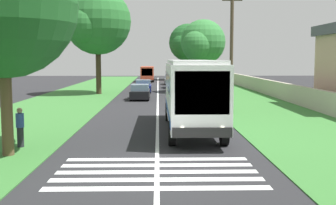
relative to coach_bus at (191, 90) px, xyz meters
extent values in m
plane|color=#262628|center=(-7.69, 1.80, -2.15)|extent=(160.00, 160.00, 0.00)
cube|color=#387533|center=(7.31, 10.00, -2.13)|extent=(120.00, 8.00, 0.04)
cube|color=#387533|center=(7.31, -6.40, -2.13)|extent=(120.00, 8.00, 0.04)
cube|color=silver|center=(7.31, 1.80, -2.14)|extent=(110.00, 0.16, 0.01)
cube|color=white|center=(-0.03, 0.00, -0.05)|extent=(11.00, 2.50, 2.90)
cube|color=slate|center=(0.27, 0.00, 0.48)|extent=(9.68, 2.54, 0.85)
cube|color=slate|center=(-5.49, 0.00, 0.30)|extent=(0.08, 2.20, 1.74)
cube|color=#1E4C9E|center=(-0.03, 0.00, -1.05)|extent=(10.78, 2.53, 0.36)
cube|color=white|center=(-0.03, 0.00, 1.49)|extent=(10.56, 2.30, 0.18)
cube|color=black|center=(-5.61, 0.00, -1.28)|extent=(0.16, 2.40, 0.40)
sphere|color=#F2EDCC|center=(-5.55, 0.80, -1.15)|extent=(0.24, 0.24, 0.24)
sphere|color=#F2EDCC|center=(-5.55, -0.81, -1.15)|extent=(0.24, 0.24, 0.24)
cylinder|color=black|center=(-3.93, 1.15, -1.60)|extent=(1.10, 0.32, 1.10)
cylinder|color=black|center=(3.47, 1.15, -1.60)|extent=(1.10, 0.32, 1.10)
cylinder|color=black|center=(-3.93, -1.15, -1.60)|extent=(1.10, 0.32, 1.10)
cylinder|color=black|center=(3.47, -1.15, -1.60)|extent=(1.10, 0.32, 1.10)
cube|color=silver|center=(-10.08, 1.80, -2.14)|extent=(0.45, 6.80, 0.01)
cube|color=silver|center=(-9.18, 1.80, -2.14)|extent=(0.45, 6.80, 0.01)
cube|color=silver|center=(-8.28, 1.80, -2.14)|extent=(0.45, 6.80, 0.01)
cube|color=silver|center=(-7.38, 1.80, -2.14)|extent=(0.45, 6.80, 0.01)
cube|color=silver|center=(-6.48, 1.80, -2.14)|extent=(0.45, 6.80, 0.01)
cube|color=black|center=(17.14, 3.45, -1.62)|extent=(4.30, 1.75, 0.70)
cube|color=slate|center=(17.04, 3.45, -0.99)|extent=(2.00, 1.61, 0.55)
cylinder|color=black|center=(15.79, 4.23, -1.83)|extent=(0.64, 0.22, 0.64)
cylinder|color=black|center=(18.49, 4.23, -1.83)|extent=(0.64, 0.22, 0.64)
cylinder|color=black|center=(15.79, 2.67, -1.83)|extent=(0.64, 0.22, 0.64)
cylinder|color=black|center=(18.49, 2.67, -1.83)|extent=(0.64, 0.22, 0.64)
cube|color=navy|center=(25.53, 3.45, -1.62)|extent=(4.30, 1.75, 0.70)
cube|color=slate|center=(25.43, 3.45, -0.99)|extent=(2.00, 1.61, 0.55)
cylinder|color=black|center=(24.18, 4.23, -1.83)|extent=(0.64, 0.22, 0.64)
cylinder|color=black|center=(26.88, 4.23, -1.83)|extent=(0.64, 0.22, 0.64)
cylinder|color=black|center=(24.18, 2.67, -1.83)|extent=(0.64, 0.22, 0.64)
cylinder|color=black|center=(26.88, 2.67, -1.83)|extent=(0.64, 0.22, 0.64)
cube|color=navy|center=(32.87, -0.12, -1.62)|extent=(4.30, 1.75, 0.70)
cube|color=slate|center=(32.77, -0.12, -0.99)|extent=(2.00, 1.61, 0.55)
cylinder|color=black|center=(31.52, 0.66, -1.83)|extent=(0.64, 0.22, 0.64)
cylinder|color=black|center=(34.22, 0.66, -1.83)|extent=(0.64, 0.22, 0.64)
cylinder|color=black|center=(31.52, -0.90, -1.83)|extent=(0.64, 0.22, 0.64)
cylinder|color=black|center=(34.22, -0.90, -1.83)|extent=(0.64, 0.22, 0.64)
cube|color=gray|center=(40.27, -0.08, -1.62)|extent=(4.30, 1.75, 0.70)
cube|color=slate|center=(40.17, -0.08, -0.99)|extent=(2.00, 1.61, 0.55)
cylinder|color=black|center=(38.92, 0.70, -1.83)|extent=(0.64, 0.22, 0.64)
cylinder|color=black|center=(41.62, 0.70, -1.83)|extent=(0.64, 0.22, 0.64)
cylinder|color=black|center=(38.92, -0.86, -1.83)|extent=(0.64, 0.22, 0.64)
cylinder|color=black|center=(41.62, -0.86, -1.83)|extent=(0.64, 0.22, 0.64)
cube|color=#CC4C33|center=(47.75, 3.54, -0.67)|extent=(6.00, 2.10, 2.10)
cube|color=slate|center=(47.95, 3.54, -0.29)|extent=(5.04, 2.13, 0.70)
cube|color=slate|center=(44.78, 3.54, -0.46)|extent=(0.06, 1.76, 1.18)
cylinder|color=black|center=(45.85, 4.49, -1.77)|extent=(0.76, 0.24, 0.76)
cylinder|color=black|center=(49.65, 4.49, -1.77)|extent=(0.76, 0.24, 0.76)
cylinder|color=black|center=(45.85, 2.59, -1.77)|extent=(0.76, 0.24, 0.76)
cylinder|color=black|center=(49.65, 2.59, -1.77)|extent=(0.76, 0.24, 0.76)
cylinder|color=brown|center=(-5.80, 7.63, 0.03)|extent=(0.44, 0.44, 4.27)
sphere|color=#1E5623|center=(-5.80, 7.63, 3.73)|extent=(5.68, 5.68, 5.68)
sphere|color=#1E5623|center=(-4.10, 7.63, 3.30)|extent=(4.02, 4.02, 4.02)
cylinder|color=#3D2D1E|center=(23.05, 8.14, 0.78)|extent=(0.56, 0.56, 5.77)
sphere|color=#286B2D|center=(23.05, 8.14, 5.60)|extent=(7.05, 7.05, 7.05)
sphere|color=#286B2D|center=(25.17, 8.14, 5.07)|extent=(5.05, 5.05, 5.05)
sphere|color=#286B2D|center=(21.29, 9.20, 5.07)|extent=(3.88, 3.88, 3.88)
cylinder|color=#4C3826|center=(53.59, -3.55, 0.30)|extent=(0.55, 0.55, 4.80)
sphere|color=#1E5623|center=(53.59, -3.55, 4.55)|extent=(6.72, 6.72, 6.72)
sphere|color=#1E5623|center=(55.60, -3.55, 4.04)|extent=(3.71, 3.71, 3.71)
sphere|color=#1E5623|center=(51.91, -2.54, 4.04)|extent=(3.98, 3.98, 3.98)
cylinder|color=#4C3826|center=(25.64, -3.33, 0.02)|extent=(0.42, 0.42, 4.26)
sphere|color=#337A38|center=(25.64, -3.33, 3.55)|extent=(5.07, 5.07, 5.07)
sphere|color=#337A38|center=(27.16, -3.33, 3.17)|extent=(3.56, 3.56, 3.56)
sphere|color=#337A38|center=(24.37, -2.57, 3.17)|extent=(3.33, 3.33, 3.33)
cylinder|color=#473828|center=(7.50, -3.40, 2.11)|extent=(0.24, 0.24, 8.43)
cube|color=#3D3326|center=(7.50, -3.40, 5.72)|extent=(0.12, 1.40, 0.12)
cube|color=#B2A893|center=(12.31, -9.80, -1.32)|extent=(70.00, 0.40, 1.56)
cylinder|color=#26262D|center=(-4.27, 7.65, -1.68)|extent=(0.28, 0.28, 0.85)
cylinder|color=#334C99|center=(-4.27, 7.65, -0.96)|extent=(0.34, 0.34, 0.60)
sphere|color=tan|center=(-4.27, 7.65, -0.54)|extent=(0.24, 0.24, 0.24)
camera|label=1|loc=(-22.10, 1.75, 1.65)|focal=44.91mm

